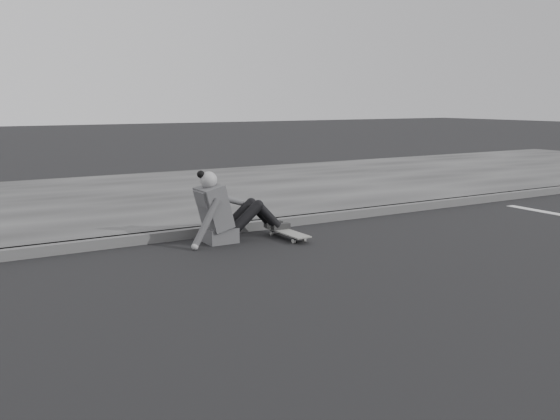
# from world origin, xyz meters

# --- Properties ---
(ground) EXTENTS (80.00, 80.00, 0.00)m
(ground) POSITION_xyz_m (0.00, 0.00, 0.00)
(ground) COLOR black
(ground) RESTS_ON ground
(curb) EXTENTS (24.00, 0.16, 0.12)m
(curb) POSITION_xyz_m (0.00, 2.58, 0.06)
(curb) COLOR #4C4C4C
(curb) RESTS_ON ground
(sidewalk) EXTENTS (24.00, 6.00, 0.12)m
(sidewalk) POSITION_xyz_m (0.00, 5.60, 0.06)
(sidewalk) COLOR #3A3A3A
(sidewalk) RESTS_ON ground
(skateboard) EXTENTS (0.20, 0.78, 0.09)m
(skateboard) POSITION_xyz_m (-1.61, 1.92, 0.07)
(skateboard) COLOR gray
(skateboard) RESTS_ON ground
(seated_woman) EXTENTS (1.38, 0.46, 0.88)m
(seated_woman) POSITION_xyz_m (-2.34, 2.16, 0.36)
(seated_woman) COLOR #48494B
(seated_woman) RESTS_ON ground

